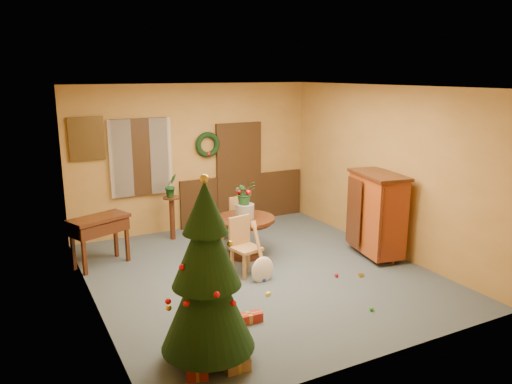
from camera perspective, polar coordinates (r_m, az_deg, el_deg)
room_envelope at (r=10.14m, az=-5.77°, el=2.14°), size 5.50×5.50×5.50m
dining_table at (r=8.54m, az=-1.28°, el=-4.28°), size 1.02×1.02×0.70m
urn at (r=8.45m, az=-1.29°, el=-2.16°), size 0.32×0.32×0.23m
centerpiece_plant at (r=8.37m, az=-1.30°, el=-0.05°), size 0.37×0.32×0.41m
chair_near at (r=7.87m, az=-1.44°, el=-5.90°), size 0.46×0.46×0.91m
chair_far at (r=9.29m, az=-2.35°, el=-2.87°), size 0.44×0.44×0.90m
guitar at (r=7.58m, az=0.75°, el=-7.07°), size 0.50×0.64×0.86m
plant_stand at (r=9.56m, az=-9.57°, el=-2.38°), size 0.32×0.32×0.83m
stand_plant at (r=9.43m, az=-9.70°, el=0.73°), size 0.29×0.26×0.44m
christmas_tree at (r=5.38m, az=-5.66°, el=-9.60°), size 1.02×1.02×2.11m
writing_desk at (r=8.51m, az=-17.46°, el=-4.05°), size 1.04×0.78×0.83m
sideboard at (r=8.75m, az=13.64°, el=-2.27°), size 0.80×1.23×1.46m
gift_a at (r=5.64m, az=-2.23°, el=-19.02°), size 0.28×0.21×0.14m
gift_b at (r=5.55m, az=-6.75°, el=-19.21°), size 0.28×0.28×0.23m
gift_c at (r=6.14m, az=-4.57°, el=-16.10°), size 0.32×0.26×0.15m
gift_d at (r=6.55m, az=-0.81°, el=-14.19°), size 0.35×0.16×0.12m
toy_a at (r=7.72m, az=0.94°, el=-9.99°), size 0.09×0.09×0.05m
toy_b at (r=7.01m, az=13.06°, el=-12.88°), size 0.06×0.06×0.06m
toy_c at (r=7.26m, az=1.39°, el=-11.58°), size 0.09×0.09×0.05m
toy_d at (r=7.96m, az=9.18°, el=-9.39°), size 0.06×0.06×0.06m
toy_e at (r=8.05m, az=11.90°, el=-9.28°), size 0.08×0.05×0.05m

